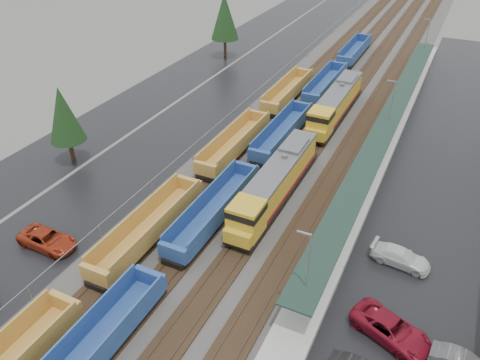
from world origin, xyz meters
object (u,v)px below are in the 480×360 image
(well_string_blue, at_px, (253,166))
(parked_car_west_c, at_px, (47,240))
(locomotive_trail, at_px, (335,105))
(parked_car_east_b, at_px, (391,329))
(locomotive_lead, at_px, (274,184))
(well_string_yellow, at_px, (149,228))
(parked_car_east_c, at_px, (401,257))

(well_string_blue, height_order, parked_car_west_c, well_string_blue)
(locomotive_trail, distance_m, parked_car_east_b, 35.26)
(locomotive_lead, bearing_deg, well_string_yellow, -128.74)
(parked_car_east_c, bearing_deg, well_string_blue, 72.91)
(locomotive_trail, distance_m, well_string_yellow, 32.01)
(parked_car_west_c, bearing_deg, parked_car_east_b, -83.33)
(locomotive_lead, xyz_separation_m, parked_car_east_c, (13.00, -3.45, -1.51))
(locomotive_lead, xyz_separation_m, parked_car_east_b, (13.71, -11.45, -1.43))
(locomotive_lead, relative_size, locomotive_trail, 1.00)
(parked_car_east_c, bearing_deg, locomotive_trail, 33.81)
(locomotive_lead, height_order, parked_car_west_c, locomotive_lead)
(locomotive_lead, relative_size, parked_car_west_c, 3.35)
(well_string_blue, xyz_separation_m, parked_car_east_b, (17.71, -15.18, -0.39))
(locomotive_lead, distance_m, locomotive_trail, 21.00)
(well_string_yellow, xyz_separation_m, parked_car_west_c, (-7.49, -4.87, -0.45))
(parked_car_west_c, distance_m, parked_car_east_b, 29.39)
(parked_car_west_c, xyz_separation_m, parked_car_east_c, (28.49, 11.39, -0.04))
(well_string_yellow, height_order, parked_car_west_c, well_string_yellow)
(well_string_yellow, xyz_separation_m, parked_car_east_c, (21.00, 6.52, -0.48))
(well_string_yellow, bearing_deg, parked_car_east_b, -3.90)
(well_string_blue, xyz_separation_m, parked_car_east_c, (17.00, -7.18, -0.47))
(locomotive_trail, distance_m, well_string_blue, 17.76)
(well_string_blue, relative_size, parked_car_east_b, 17.66)
(parked_car_west_c, bearing_deg, parked_car_east_c, -68.16)
(locomotive_trail, xyz_separation_m, well_string_blue, (-4.00, -17.27, -1.04))
(parked_car_west_c, bearing_deg, locomotive_trail, -23.32)
(well_string_blue, bearing_deg, parked_car_west_c, -121.74)
(parked_car_west_c, bearing_deg, well_string_blue, -31.69)
(locomotive_trail, bearing_deg, parked_car_west_c, -113.37)
(well_string_yellow, xyz_separation_m, well_string_blue, (4.00, 13.70, -0.01))
(well_string_blue, relative_size, parked_car_east_c, 20.61)
(locomotive_trail, height_order, well_string_blue, locomotive_trail)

